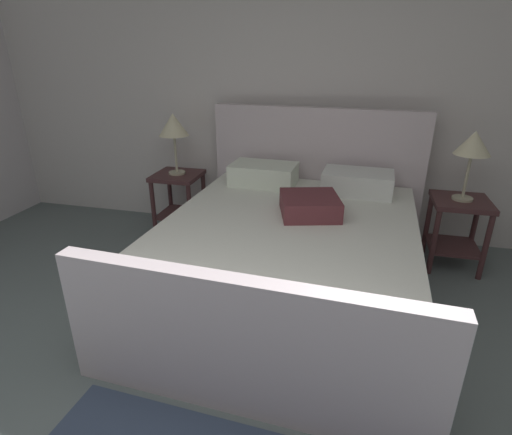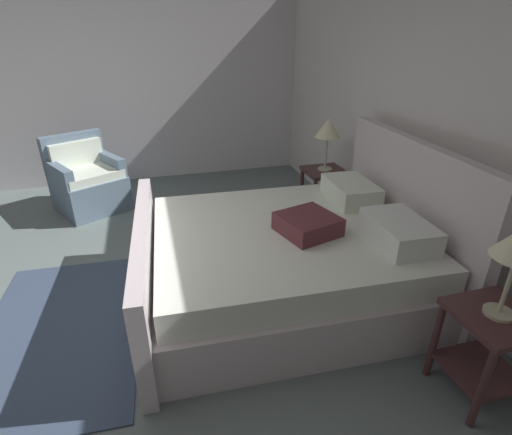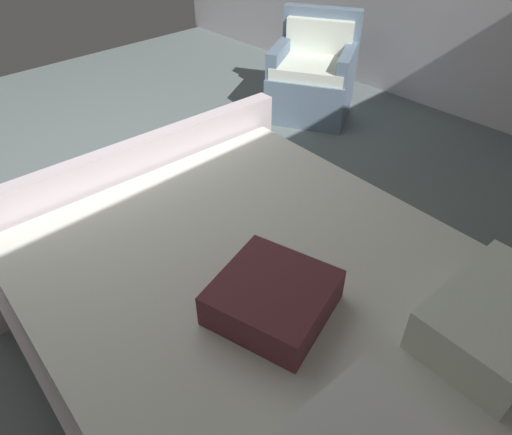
{
  "view_description": "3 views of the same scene",
  "coord_description": "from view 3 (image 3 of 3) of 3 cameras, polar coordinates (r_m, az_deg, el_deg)",
  "views": [
    {
      "loc": [
        0.59,
        -0.82,
        1.72
      ],
      "look_at": [
        -0.0,
        1.57,
        0.69
      ],
      "focal_mm": 28.26,
      "sensor_mm": 36.0,
      "label": 1
    },
    {
      "loc": [
        2.75,
        0.79,
        2.02
      ],
      "look_at": [
        0.18,
        1.52,
        0.73
      ],
      "focal_mm": 27.24,
      "sensor_mm": 36.0,
      "label": 2
    },
    {
      "loc": [
        1.14,
        2.66,
        1.96
      ],
      "look_at": [
        0.09,
        1.56,
        0.75
      ],
      "focal_mm": 31.87,
      "sensor_mm": 36.0,
      "label": 3
    }
  ],
  "objects": [
    {
      "name": "area_rug",
      "position": [
        3.44,
        -19.59,
        1.19
      ],
      "size": [
        1.9,
        1.22,
        0.01
      ],
      "primitive_type": "cube",
      "rotation": [
        0.0,
        0.0,
        -0.05
      ],
      "color": "#37445B",
      "rests_on": "ground"
    },
    {
      "name": "bed",
      "position": [
        2.05,
        2.32,
        -13.27
      ],
      "size": [
        2.02,
        2.34,
        1.25
      ],
      "color": "silver",
      "rests_on": "ground"
    },
    {
      "name": "ground_plane",
      "position": [
        3.51,
        -16.66,
        2.37
      ],
      "size": [
        6.12,
        6.03,
        0.02
      ],
      "primitive_type": "cube",
      "color": "slate"
    },
    {
      "name": "armchair",
      "position": [
        4.5,
        7.16,
        17.13
      ],
      "size": [
        0.99,
        0.98,
        0.9
      ],
      "color": "slate",
      "rests_on": "ground"
    }
  ]
}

